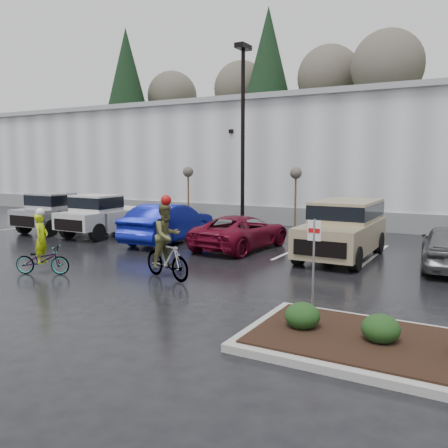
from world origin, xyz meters
The scene contains 16 objects.
ground centered at (0.00, 0.00, 0.00)m, with size 120.00×120.00×0.00m, color black.
warehouse centered at (0.00, 21.99, 3.65)m, with size 60.50×15.50×7.20m.
wooded_ridge centered at (0.00, 45.00, 3.00)m, with size 80.00×25.00×6.00m, color #2B421B.
lamppost centered at (-4.00, 12.00, 5.69)m, with size 0.50×1.00×9.22m.
sapling_west centered at (-8.00, 13.00, 2.73)m, with size 0.60×0.60×3.20m.
sapling_mid centered at (-1.50, 13.00, 2.73)m, with size 0.60×0.60×3.20m.
shrub_a centered at (4.00, -1.00, 0.41)m, with size 0.70×0.70×0.52m, color #123414.
shrub_b centered at (5.50, -1.00, 0.41)m, with size 0.70×0.70×0.52m, color #123414.
fire_lane_sign centered at (3.80, 0.20, 1.41)m, with size 0.30×0.05×2.20m.
pickup_silver centered at (-11.60, 7.22, 0.98)m, with size 2.10×5.20×1.96m, color #A8A9B0, non-canonical shape.
pickup_white centered at (-8.66, 7.25, 0.98)m, with size 2.10×5.20×1.96m, color beige, non-canonical shape.
car_blue centered at (-4.92, 6.84, 0.84)m, with size 1.77×5.09×1.68m, color navy.
car_red centered at (-1.48, 7.00, 0.67)m, with size 2.24×4.85×1.35m, color maroon.
suv_tan centered at (2.54, 7.04, 1.03)m, with size 2.20×5.10×2.06m, color #998967, non-canonical shape.
cyclist_hivis centered at (-4.80, 0.08, 0.65)m, with size 1.78×1.25×2.05m.
cyclist_olive centered at (-1.12, 1.50, 0.90)m, with size 2.00×1.10×2.49m.
Camera 1 is at (7.08, -9.65, 3.41)m, focal length 38.00 mm.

